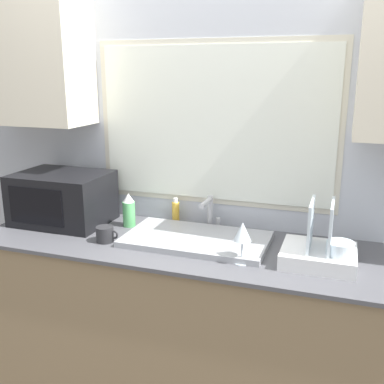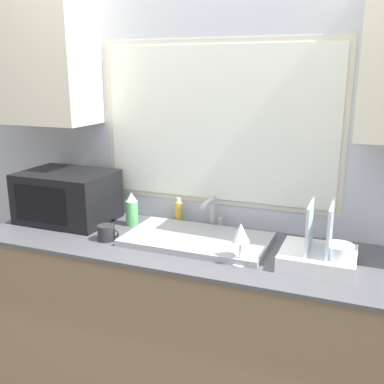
{
  "view_description": "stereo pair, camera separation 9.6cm",
  "coord_description": "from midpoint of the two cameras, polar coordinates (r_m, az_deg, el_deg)",
  "views": [
    {
      "loc": [
        0.68,
        -1.68,
        1.76
      ],
      "look_at": [
        -0.0,
        0.29,
        1.19
      ],
      "focal_mm": 42.0,
      "sensor_mm": 36.0,
      "label": 1
    },
    {
      "loc": [
        0.77,
        -1.64,
        1.76
      ],
      "look_at": [
        -0.0,
        0.29,
        1.19
      ],
      "focal_mm": 42.0,
      "sensor_mm": 36.0,
      "label": 2
    }
  ],
  "objects": [
    {
      "name": "countertop",
      "position": [
        2.48,
        1.51,
        -16.47
      ],
      "size": [
        2.28,
        0.68,
        0.91
      ],
      "color": "#8C7251",
      "rests_on": "ground_plane"
    },
    {
      "name": "wall_back",
      "position": [
        2.44,
        4.23,
        7.11
      ],
      "size": [
        6.0,
        0.38,
        2.6
      ],
      "color": "silver",
      "rests_on": "ground_plane"
    },
    {
      "name": "sink_basin",
      "position": [
        2.3,
        1.79,
        -6.01
      ],
      "size": [
        0.72,
        0.41,
        0.03
      ],
      "color": "#9EA0A5",
      "rests_on": "countertop"
    },
    {
      "name": "faucet",
      "position": [
        2.45,
        3.59,
        -2.3
      ],
      "size": [
        0.08,
        0.17,
        0.18
      ],
      "color": "#B7B7BC",
      "rests_on": "countertop"
    },
    {
      "name": "microwave",
      "position": [
        2.68,
        -14.55,
        -0.54
      ],
      "size": [
        0.51,
        0.38,
        0.29
      ],
      "color": "black",
      "rests_on": "countertop"
    },
    {
      "name": "dish_rack",
      "position": [
        2.1,
        17.24,
        -7.48
      ],
      "size": [
        0.33,
        0.29,
        0.29
      ],
      "color": "white",
      "rests_on": "countertop"
    },
    {
      "name": "spray_bottle",
      "position": [
        2.54,
        -6.57,
        -2.23
      ],
      "size": [
        0.07,
        0.07,
        0.19
      ],
      "color": "#59B266",
      "rests_on": "countertop"
    },
    {
      "name": "soap_bottle",
      "position": [
        2.56,
        -0.64,
        -2.56
      ],
      "size": [
        0.04,
        0.04,
        0.15
      ],
      "color": "gold",
      "rests_on": "countertop"
    },
    {
      "name": "mug_near_sink",
      "position": [
        2.35,
        -9.63,
        -5.14
      ],
      "size": [
        0.12,
        0.09,
        0.08
      ],
      "color": "#262628",
      "rests_on": "countertop"
    },
    {
      "name": "wine_glass",
      "position": [
        2.02,
        7.56,
        -5.28
      ],
      "size": [
        0.08,
        0.08,
        0.19
      ],
      "color": "silver",
      "rests_on": "countertop"
    }
  ]
}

